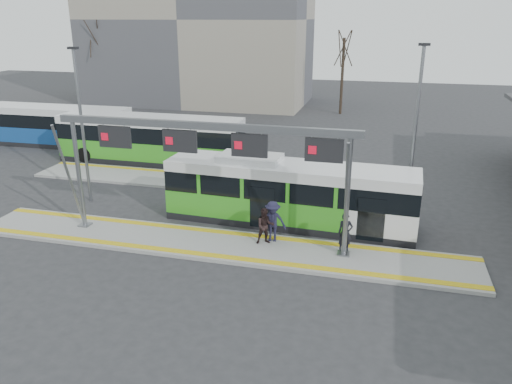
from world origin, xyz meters
TOP-DOWN VIEW (x-y plane):
  - ground at (0.00, 0.00)m, footprint 120.00×120.00m
  - platform_main at (0.00, 0.00)m, footprint 22.00×3.00m
  - platform_second at (-4.00, 8.00)m, footprint 20.00×3.00m
  - tactile_main at (0.00, 0.00)m, footprint 22.00×2.65m
  - tactile_second at (-4.00, 9.15)m, footprint 20.00×0.35m
  - gantry at (-0.35, 0.25)m, footprint 13.00×1.68m
  - apartment_block at (-14.00, 36.00)m, footprint 24.50×12.50m
  - hero_bus at (2.59, 3.32)m, footprint 11.82×3.01m
  - bg_bus_green at (-8.38, 11.36)m, footprint 12.49×2.69m
  - bg_bus_blue at (-17.33, 13.86)m, footprint 11.38×2.68m
  - passenger_a at (5.49, 0.60)m, footprint 0.68×0.52m
  - passenger_b at (2.12, 0.52)m, footprint 0.96×0.87m
  - passenger_c at (2.37, 0.85)m, footprint 1.24×0.79m
  - tree_left at (-6.92, 32.95)m, footprint 1.40×1.40m
  - tree_mid at (2.33, 32.30)m, footprint 1.40×1.40m
  - tree_far at (-23.48, 30.23)m, footprint 1.40×1.40m
  - lamp_west at (-8.28, 3.64)m, footprint 0.50×0.25m
  - lamp_east at (8.08, 5.12)m, footprint 0.50×0.25m

SIDE VIEW (x-z plane):
  - ground at x=0.00m, z-range 0.00..0.00m
  - platform_main at x=0.00m, z-range 0.00..0.15m
  - platform_second at x=-4.00m, z-range 0.00..0.15m
  - tactile_main at x=0.00m, z-range 0.15..0.17m
  - tactile_second at x=-4.00m, z-range 0.15..0.17m
  - passenger_b at x=2.12m, z-range 0.15..1.75m
  - passenger_a at x=5.49m, z-range 0.15..1.82m
  - passenger_c at x=2.37m, z-range 0.15..1.97m
  - bg_bus_blue at x=-17.33m, z-range -0.02..2.94m
  - hero_bus at x=2.59m, z-range -0.14..3.09m
  - bg_bus_green at x=-8.38m, z-range -0.02..3.10m
  - lamp_west at x=-8.28m, z-range 0.24..8.23m
  - gantry at x=-0.35m, z-range 1.70..6.90m
  - lamp_east at x=8.08m, z-range 0.24..8.54m
  - tree_left at x=-6.92m, z-range 2.03..9.90m
  - tree_mid at x=2.33m, z-range 2.16..10.52m
  - tree_far at x=-23.48m, z-range 2.41..11.72m
  - apartment_block at x=-14.00m, z-range 0.01..18.41m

